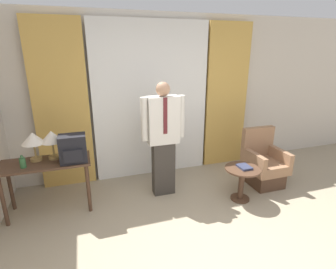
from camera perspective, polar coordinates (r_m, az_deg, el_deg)
The scene contains 13 objects.
wall_back at distance 4.54m, azimuth -3.96°, elevation 8.17°, with size 10.00×0.06×2.70m.
curtain_sheer_center at distance 4.42m, azimuth -3.52°, elevation 7.13°, with size 1.94×0.06×2.58m.
curtain_drape_left at distance 4.30m, azimuth -22.14°, elevation 5.50°, with size 0.80×0.06×2.58m.
curtain_drape_right at distance 4.96m, azimuth 12.62°, elevation 7.93°, with size 0.80×0.06×2.58m.
desk at distance 3.85m, azimuth -24.97°, elevation -7.07°, with size 1.13×0.50×0.73m.
table_lamp_left at distance 3.80m, azimuth -27.31°, elevation -0.98°, with size 0.29×0.29×0.39m.
table_lamp_right at distance 3.77m, azimuth -24.01°, elevation -0.66°, with size 0.29×0.29×0.39m.
bottle_near_edge at distance 3.72m, azimuth -29.08°, elevation -5.37°, with size 0.07×0.07×0.16m.
backpack at distance 3.60m, azimuth -19.99°, elevation -2.94°, with size 0.34×0.27×0.36m.
person at distance 3.81m, azimuth -1.05°, elevation -0.33°, with size 0.65×0.21×1.71m.
armchair at distance 4.58m, azimuth 20.04°, elevation -6.21°, with size 0.56×0.60×0.91m.
side_table at distance 4.00m, azimuth 15.75°, elevation -9.15°, with size 0.51×0.51×0.50m.
book at distance 3.94m, azimuth 16.28°, elevation -6.78°, with size 0.16×0.20×0.03m.
Camera 1 is at (-1.09, -1.61, 2.13)m, focal length 28.00 mm.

